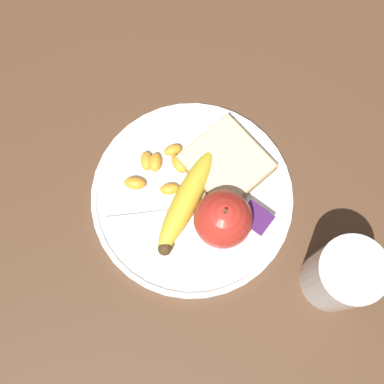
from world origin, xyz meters
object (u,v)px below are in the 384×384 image
object	(u,v)px
apple	(223,219)
bread_slice	(226,163)
juice_glass	(341,275)
fork	(190,212)
plate	(192,197)
jam_packet	(255,219)
banana	(188,203)

from	to	relation	value
apple	bread_slice	size ratio (longest dim) A/B	0.72
juice_glass	fork	size ratio (longest dim) A/B	0.74
fork	bread_slice	bearing A→B (deg)	46.80
juice_glass	bread_slice	world-z (taller)	juice_glass
plate	fork	bearing A→B (deg)	-60.27
plate	fork	size ratio (longest dim) A/B	1.80
apple	bread_slice	xyz separation A→B (m)	(-0.05, 0.07, -0.03)
juice_glass	bread_slice	distance (m)	0.21
plate	fork	xyz separation A→B (m)	(0.01, -0.02, 0.01)
plate	jam_packet	size ratio (longest dim) A/B	6.94
bread_slice	juice_glass	bearing A→B (deg)	-11.34
banana	plate	bearing A→B (deg)	106.38
juice_glass	banana	distance (m)	0.21
plate	banana	xyz separation A→B (m)	(0.00, -0.01, 0.02)
banana	jam_packet	size ratio (longest dim) A/B	3.94
juice_glass	apple	world-z (taller)	juice_glass
plate	bread_slice	world-z (taller)	bread_slice
bread_slice	apple	bearing A→B (deg)	-57.44
plate	jam_packet	xyz separation A→B (m)	(0.09, 0.02, 0.01)
juice_glass	banana	xyz separation A→B (m)	(-0.21, -0.04, -0.02)
fork	jam_packet	distance (m)	0.09
plate	juice_glass	world-z (taller)	juice_glass
plate	fork	world-z (taller)	fork
apple	jam_packet	world-z (taller)	apple
juice_glass	banana	size ratio (longest dim) A/B	0.72
plate	fork	distance (m)	0.02
juice_glass	apple	distance (m)	0.16
bread_slice	banana	bearing A→B (deg)	-94.90
apple	jam_packet	size ratio (longest dim) A/B	2.14
jam_packet	fork	bearing A→B (deg)	-150.17
bread_slice	plate	bearing A→B (deg)	-99.83
juice_glass	banana	world-z (taller)	juice_glass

